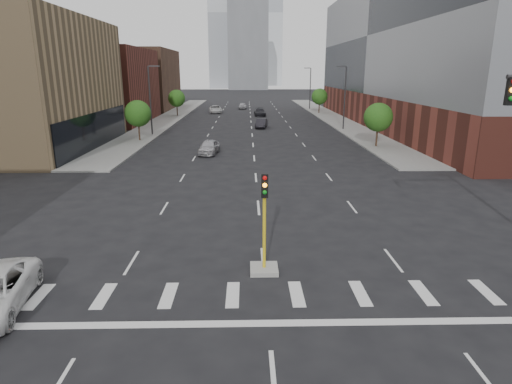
{
  "coord_description": "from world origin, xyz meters",
  "views": [
    {
      "loc": [
        -0.71,
        -7.94,
        8.4
      ],
      "look_at": [
        -0.27,
        12.83,
        2.5
      ],
      "focal_mm": 30.0,
      "sensor_mm": 36.0,
      "label": 1
    }
  ],
  "objects_px": {
    "median_traffic_signal": "(264,251)",
    "car_distant": "(243,106)",
    "car_deep_right": "(260,112)",
    "car_mid_right": "(261,123)",
    "car_far_left": "(216,109)",
    "car_near_left": "(209,147)"
  },
  "relations": [
    {
      "from": "car_distant",
      "to": "car_mid_right",
      "type": "bearing_deg",
      "value": -81.73
    },
    {
      "from": "car_near_left",
      "to": "car_far_left",
      "type": "bearing_deg",
      "value": 99.97
    },
    {
      "from": "median_traffic_signal",
      "to": "car_near_left",
      "type": "bearing_deg",
      "value": 99.69
    },
    {
      "from": "median_traffic_signal",
      "to": "car_far_left",
      "type": "bearing_deg",
      "value": 95.62
    },
    {
      "from": "car_deep_right",
      "to": "car_near_left",
      "type": "bearing_deg",
      "value": -102.64
    },
    {
      "from": "car_near_left",
      "to": "car_mid_right",
      "type": "height_order",
      "value": "car_near_left"
    },
    {
      "from": "median_traffic_signal",
      "to": "car_distant",
      "type": "bearing_deg",
      "value": 91.17
    },
    {
      "from": "car_far_left",
      "to": "car_deep_right",
      "type": "relative_size",
      "value": 1.1
    },
    {
      "from": "car_deep_right",
      "to": "car_distant",
      "type": "relative_size",
      "value": 1.19
    },
    {
      "from": "car_mid_right",
      "to": "car_distant",
      "type": "bearing_deg",
      "value": 103.77
    },
    {
      "from": "car_mid_right",
      "to": "car_distant",
      "type": "height_order",
      "value": "car_distant"
    },
    {
      "from": "car_mid_right",
      "to": "median_traffic_signal",
      "type": "bearing_deg",
      "value": -83.37
    },
    {
      "from": "median_traffic_signal",
      "to": "car_distant",
      "type": "xyz_separation_m",
      "value": [
        -1.68,
        82.39,
        -0.27
      ]
    },
    {
      "from": "median_traffic_signal",
      "to": "car_far_left",
      "type": "xyz_separation_m",
      "value": [
        -7.17,
        72.82,
        -0.22
      ]
    },
    {
      "from": "median_traffic_signal",
      "to": "car_mid_right",
      "type": "xyz_separation_m",
      "value": [
        1.5,
        48.54,
        -0.27
      ]
    },
    {
      "from": "car_distant",
      "to": "car_deep_right",
      "type": "bearing_deg",
      "value": -74.73
    },
    {
      "from": "median_traffic_signal",
      "to": "car_deep_right",
      "type": "xyz_separation_m",
      "value": [
        1.8,
        66.5,
        -0.25
      ]
    },
    {
      "from": "car_mid_right",
      "to": "car_deep_right",
      "type": "height_order",
      "value": "car_deep_right"
    },
    {
      "from": "car_near_left",
      "to": "car_mid_right",
      "type": "relative_size",
      "value": 1.02
    },
    {
      "from": "car_mid_right",
      "to": "car_far_left",
      "type": "distance_m",
      "value": 25.78
    },
    {
      "from": "median_traffic_signal",
      "to": "car_mid_right",
      "type": "bearing_deg",
      "value": 88.23
    },
    {
      "from": "car_deep_right",
      "to": "car_far_left",
      "type": "bearing_deg",
      "value": 141.59
    }
  ]
}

